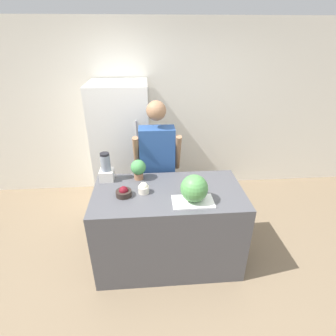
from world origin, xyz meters
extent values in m
plane|color=#7F6B51|center=(0.00, 0.00, 0.00)|extent=(14.00, 14.00, 0.00)
cube|color=white|center=(0.00, 2.15, 1.30)|extent=(8.00, 0.06, 2.60)
cube|color=#4C4C51|center=(0.00, 0.41, 0.46)|extent=(1.56, 0.82, 0.93)
cube|color=white|center=(-0.57, 1.73, 0.90)|extent=(0.79, 0.74, 1.81)
cylinder|color=gray|center=(-0.33, 1.35, 1.08)|extent=(0.02, 0.02, 0.63)
cube|color=gray|center=(-0.09, 1.00, 0.41)|extent=(0.32, 0.18, 0.83)
cube|color=#284C8C|center=(-0.09, 1.00, 1.12)|extent=(0.42, 0.22, 0.59)
sphere|color=#936B4C|center=(-0.09, 1.00, 1.62)|extent=(0.22, 0.22, 0.22)
cylinder|color=#936B4C|center=(-0.33, 0.96, 1.11)|extent=(0.07, 0.24, 0.49)
cylinder|color=#936B4C|center=(0.16, 0.96, 1.11)|extent=(0.07, 0.24, 0.49)
cube|color=white|center=(0.22, 0.19, 0.94)|extent=(0.40, 0.24, 0.01)
sphere|color=#4C8C47|center=(0.23, 0.21, 1.08)|extent=(0.27, 0.27, 0.27)
cylinder|color=#2D231E|center=(-0.45, 0.36, 0.96)|extent=(0.16, 0.16, 0.06)
sphere|color=maroon|center=(-0.45, 0.36, 0.99)|extent=(0.09, 0.09, 0.09)
cylinder|color=beige|center=(-0.25, 0.40, 0.96)|extent=(0.11, 0.11, 0.07)
sphere|color=white|center=(-0.25, 0.40, 1.00)|extent=(0.09, 0.09, 0.09)
cube|color=silver|center=(-0.66, 0.70, 0.99)|extent=(0.15, 0.15, 0.12)
cylinder|color=gray|center=(-0.66, 0.70, 1.14)|extent=(0.10, 0.10, 0.18)
cylinder|color=black|center=(-0.66, 0.70, 1.24)|extent=(0.10, 0.10, 0.02)
cylinder|color=#996647|center=(-0.31, 0.70, 0.97)|extent=(0.10, 0.10, 0.07)
sphere|color=#478E4C|center=(-0.31, 0.70, 1.07)|extent=(0.17, 0.17, 0.17)
camera|label=1|loc=(-0.18, -1.88, 2.39)|focal=28.00mm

